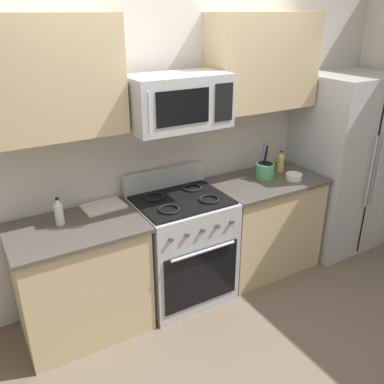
{
  "coord_description": "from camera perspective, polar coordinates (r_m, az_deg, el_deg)",
  "views": [
    {
      "loc": [
        -1.47,
        -2.02,
        2.33
      ],
      "look_at": [
        0.03,
        0.53,
        1.03
      ],
      "focal_mm": 38.8,
      "sensor_mm": 36.0,
      "label": 1
    }
  ],
  "objects": [
    {
      "name": "counter_left",
      "position": [
        3.33,
        -14.92,
        -11.5
      ],
      "size": [
        0.96,
        0.65,
        0.91
      ],
      "color": "tan",
      "rests_on": "ground"
    },
    {
      "name": "wall_back",
      "position": [
        3.56,
        -4.68,
        6.82
      ],
      "size": [
        8.0,
        0.1,
        2.6
      ],
      "primitive_type": "cube",
      "color": "beige",
      "rests_on": "ground"
    },
    {
      "name": "range_oven",
      "position": [
        3.58,
        -1.45,
        -7.53
      ],
      "size": [
        0.76,
        0.69,
        1.09
      ],
      "color": "#B2B5BA",
      "rests_on": "ground"
    },
    {
      "name": "bottle_vinegar",
      "position": [
        3.12,
        -17.83,
        -2.67
      ],
      "size": [
        0.06,
        0.06,
        0.21
      ],
      "color": "silver",
      "rests_on": "counter_left"
    },
    {
      "name": "upper_cabinets_left",
      "position": [
        2.95,
        -19.09,
        14.58
      ],
      "size": [
        0.95,
        0.34,
        0.79
      ],
      "color": "tan"
    },
    {
      "name": "ground_plane",
      "position": [
        3.42,
        4.35,
        -19.32
      ],
      "size": [
        16.0,
        16.0,
        0.0
      ],
      "primitive_type": "plane",
      "color": "#6B5B4C"
    },
    {
      "name": "cutting_board",
      "position": [
        3.33,
        -12.07,
        -1.94
      ],
      "size": [
        0.33,
        0.25,
        0.02
      ],
      "primitive_type": "cube",
      "rotation": [
        0.0,
        0.0,
        0.05
      ],
      "color": "silver",
      "rests_on": "counter_left"
    },
    {
      "name": "microwave",
      "position": [
        3.15,
        -1.94,
        12.34
      ],
      "size": [
        0.76,
        0.44,
        0.4
      ],
      "color": "#B2B5BA"
    },
    {
      "name": "refrigerator",
      "position": [
        4.51,
        19.83,
        3.69
      ],
      "size": [
        0.88,
        0.76,
        1.79
      ],
      "color": "#B2B5BA",
      "rests_on": "ground"
    },
    {
      "name": "bottle_oil",
      "position": [
        4.05,
        12.09,
        4.04
      ],
      "size": [
        0.06,
        0.06,
        0.21
      ],
      "color": "gold",
      "rests_on": "counter_right"
    },
    {
      "name": "upper_cabinets_right",
      "position": [
        3.74,
        9.69,
        17.19
      ],
      "size": [
        1.0,
        0.34,
        0.79
      ],
      "color": "tan"
    },
    {
      "name": "utensil_crock",
      "position": [
        3.86,
        9.98,
        3.0
      ],
      "size": [
        0.17,
        0.17,
        0.33
      ],
      "color": "#59AD66",
      "rests_on": "counter_right"
    },
    {
      "name": "prep_bowl",
      "position": [
        3.9,
        13.83,
        2.1
      ],
      "size": [
        0.15,
        0.15,
        0.06
      ],
      "color": "white",
      "rests_on": "counter_right"
    },
    {
      "name": "counter_right",
      "position": [
        4.04,
        9.78,
        -4.29
      ],
      "size": [
        1.01,
        0.65,
        0.91
      ],
      "color": "tan",
      "rests_on": "ground"
    }
  ]
}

